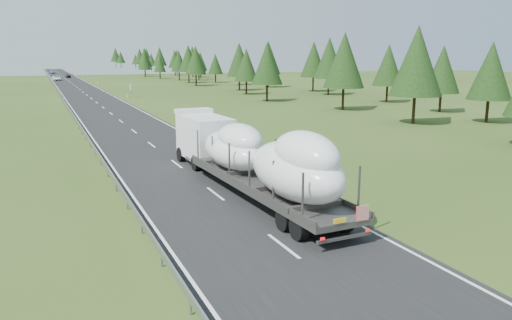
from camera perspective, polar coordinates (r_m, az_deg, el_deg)
name	(u,v)px	position (r m, az deg, el deg)	size (l,w,h in m)	color
ground	(283,246)	(21.86, 3.14, -9.82)	(400.00, 400.00, 0.00)	#2E4316
road_surface	(83,92)	(118.75, -19.20, 7.38)	(10.00, 400.00, 0.02)	black
guardrail	(57,90)	(118.36, -21.79, 7.46)	(0.10, 400.00, 0.76)	slate
marker_posts	(89,78)	(173.99, -18.56, 8.84)	(0.13, 350.08, 1.00)	silver
highway_sign	(130,88)	(99.67, -14.16, 7.96)	(0.08, 0.90, 2.60)	slate
tree_line_right	(216,59)	(148.44, -4.65, 11.44)	(25.41, 358.63, 12.54)	black
boat_truck	(250,153)	(29.26, -0.74, 0.76)	(3.66, 21.48, 4.62)	white
distant_van	(56,78)	(173.98, -21.85, 8.67)	(2.51, 5.43, 1.51)	white
distant_car_dark	(68,76)	(193.88, -20.67, 8.98)	(1.55, 3.86, 1.31)	black
distant_car_blue	(53,72)	(239.68, -22.23, 9.31)	(1.58, 4.54, 1.50)	#1A2D49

